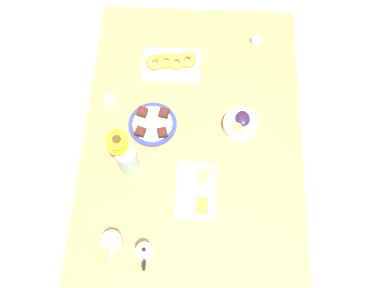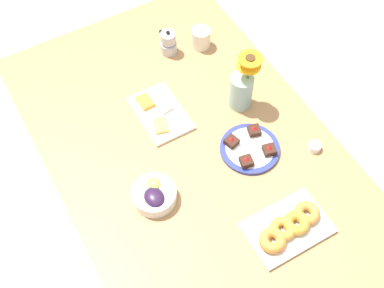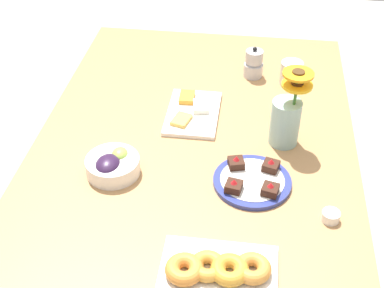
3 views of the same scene
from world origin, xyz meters
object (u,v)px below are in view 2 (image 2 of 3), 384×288
at_px(coffee_mug, 201,38).
at_px(grape_bowl, 154,195).
at_px(dining_table, 192,162).
at_px(cheese_platter, 159,112).
at_px(croissant_platter, 289,227).
at_px(moka_pot, 168,43).
at_px(dessert_plate, 250,148).
at_px(flower_vase, 242,88).
at_px(jam_cup_honey, 315,147).

height_order(coffee_mug, grape_bowl, coffee_mug).
relative_size(dining_table, cheese_platter, 6.15).
relative_size(croissant_platter, moka_pot, 2.36).
relative_size(dining_table, dessert_plate, 7.18).
bearing_deg(flower_vase, grape_bowl, 113.24).
bearing_deg(coffee_mug, flower_vase, 175.98).
bearing_deg(coffee_mug, grape_bowl, 137.42).
height_order(cheese_platter, flower_vase, flower_vase).
xyz_separation_m(cheese_platter, flower_vase, (-0.11, -0.30, 0.08)).
distance_m(dining_table, jam_cup_honey, 0.47).
height_order(dining_table, coffee_mug, coffee_mug).
relative_size(croissant_platter, dessert_plate, 1.26).
distance_m(coffee_mug, croissant_platter, 0.91).
relative_size(grape_bowl, jam_cup_honey, 3.26).
bearing_deg(grape_bowl, flower_vase, -66.76).
bearing_deg(flower_vase, moka_pot, 16.08).
distance_m(dining_table, coffee_mug, 0.55).
bearing_deg(jam_cup_honey, croissant_platter, 128.49).
bearing_deg(dessert_plate, moka_pot, 2.22).
xyz_separation_m(jam_cup_honey, flower_vase, (0.32, 0.12, 0.08)).
bearing_deg(flower_vase, croissant_platter, 163.99).
bearing_deg(jam_cup_honey, grape_bowl, 79.98).
xyz_separation_m(dining_table, croissant_platter, (-0.44, -0.12, 0.11)).
xyz_separation_m(cheese_platter, dessert_plate, (-0.31, -0.21, 0.00)).
distance_m(cheese_platter, croissant_platter, 0.67).
bearing_deg(dessert_plate, coffee_mug, -11.52).
bearing_deg(jam_cup_honey, cheese_platter, 44.52).
xyz_separation_m(dessert_plate, moka_pot, (0.59, 0.02, 0.04)).
bearing_deg(cheese_platter, grape_bowl, 149.41).
bearing_deg(dining_table, coffee_mug, -33.78).
bearing_deg(grape_bowl, dining_table, -62.30).
height_order(dessert_plate, flower_vase, flower_vase).
bearing_deg(cheese_platter, flower_vase, -110.18).
xyz_separation_m(cheese_platter, jam_cup_honey, (-0.43, -0.42, 0.01)).
xyz_separation_m(grape_bowl, cheese_platter, (0.32, -0.19, -0.02)).
xyz_separation_m(coffee_mug, flower_vase, (-0.35, 0.02, 0.05)).
bearing_deg(flower_vase, coffee_mug, -4.02).
relative_size(cheese_platter, flower_vase, 0.99).
bearing_deg(grape_bowl, jam_cup_honey, -100.02).
bearing_deg(moka_pot, grape_bowl, 147.51).
height_order(grape_bowl, flower_vase, flower_vase).
distance_m(coffee_mug, flower_vase, 0.35).
xyz_separation_m(croissant_platter, moka_pot, (0.93, -0.04, 0.03)).
height_order(dessert_plate, moka_pot, moka_pot).
distance_m(coffee_mug, grape_bowl, 0.76).
xyz_separation_m(croissant_platter, dessert_plate, (0.34, -0.07, -0.01)).
distance_m(coffee_mug, cheese_platter, 0.41).
distance_m(dining_table, dessert_plate, 0.24).
distance_m(dining_table, cheese_platter, 0.23).
bearing_deg(croissant_platter, moka_pot, -2.69).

